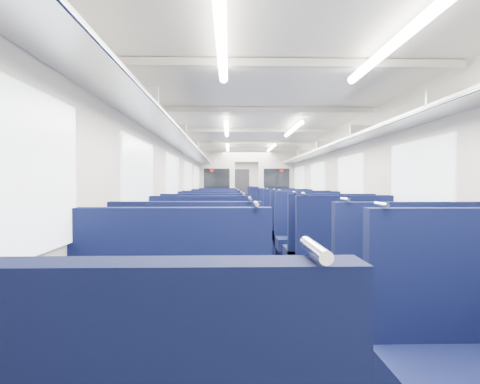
{
  "coord_description": "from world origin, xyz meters",
  "views": [
    {
      "loc": [
        -0.5,
        -9.15,
        1.37
      ],
      "look_at": [
        -0.19,
        2.76,
        1.11
      ],
      "focal_mm": 30.16,
      "sensor_mm": 36.0,
      "label": 1
    }
  ],
  "objects_px": {
    "seat_10": "(210,243)",
    "seat_16": "(216,223)",
    "seat_12": "(213,234)",
    "seat_19": "(277,218)",
    "seat_27": "(261,207)",
    "seat_8": "(205,256)",
    "seat_25": "(264,208)",
    "seat_14": "(215,227)",
    "seat_23": "(267,211)",
    "seat_24": "(221,209)",
    "seat_7": "(349,271)",
    "seat_17": "(283,223)",
    "seat_2": "(168,367)",
    "seat_21": "(270,213)",
    "seat_4": "(188,307)",
    "seat_18": "(218,218)",
    "seat_6": "(198,276)",
    "seat_20": "(220,213)",
    "seat_5": "(400,309)",
    "seat_13": "(299,234)",
    "end_door": "(241,191)",
    "seat_22": "(220,211)",
    "seat_9": "(328,256)",
    "seat_15": "(289,227)",
    "seat_11": "(310,242)",
    "seat_26": "(222,207)",
    "bulkhead": "(247,188)"
  },
  "relations": [
    {
      "from": "seat_10",
      "to": "seat_16",
      "type": "height_order",
      "value": "same"
    },
    {
      "from": "seat_12",
      "to": "seat_19",
      "type": "relative_size",
      "value": 1.0
    },
    {
      "from": "seat_12",
      "to": "seat_27",
      "type": "distance_m",
      "value": 9.19
    },
    {
      "from": "seat_8",
      "to": "seat_25",
      "type": "relative_size",
      "value": 1.0
    },
    {
      "from": "seat_27",
      "to": "seat_8",
      "type": "bearing_deg",
      "value": -98.26
    },
    {
      "from": "seat_10",
      "to": "seat_25",
      "type": "xyz_separation_m",
      "value": [
        1.66,
        8.96,
        0.0
      ]
    },
    {
      "from": "seat_14",
      "to": "seat_19",
      "type": "distance_m",
      "value": 2.8
    },
    {
      "from": "seat_23",
      "to": "seat_24",
      "type": "height_order",
      "value": "same"
    },
    {
      "from": "seat_10",
      "to": "seat_27",
      "type": "height_order",
      "value": "same"
    },
    {
      "from": "seat_7",
      "to": "seat_17",
      "type": "relative_size",
      "value": 1.0
    },
    {
      "from": "seat_2",
      "to": "seat_21",
      "type": "height_order",
      "value": "same"
    },
    {
      "from": "seat_4",
      "to": "seat_19",
      "type": "xyz_separation_m",
      "value": [
        1.66,
        8.08,
        0.0
      ]
    },
    {
      "from": "seat_18",
      "to": "seat_21",
      "type": "distance_m",
      "value": 2.68
    },
    {
      "from": "seat_6",
      "to": "seat_20",
      "type": "bearing_deg",
      "value": 90.0
    },
    {
      "from": "seat_10",
      "to": "seat_19",
      "type": "xyz_separation_m",
      "value": [
        1.66,
        4.62,
        0.0
      ]
    },
    {
      "from": "seat_4",
      "to": "seat_5",
      "type": "distance_m",
      "value": 1.66
    },
    {
      "from": "seat_10",
      "to": "seat_13",
      "type": "bearing_deg",
      "value": 32.86
    },
    {
      "from": "seat_4",
      "to": "seat_17",
      "type": "height_order",
      "value": "same"
    },
    {
      "from": "seat_6",
      "to": "seat_8",
      "type": "relative_size",
      "value": 1.0
    },
    {
      "from": "end_door",
      "to": "seat_22",
      "type": "distance_m",
      "value": 3.82
    },
    {
      "from": "seat_21",
      "to": "seat_23",
      "type": "relative_size",
      "value": 1.0
    },
    {
      "from": "seat_17",
      "to": "seat_27",
      "type": "relative_size",
      "value": 1.0
    },
    {
      "from": "seat_8",
      "to": "seat_10",
      "type": "distance_m",
      "value": 1.22
    },
    {
      "from": "seat_16",
      "to": "seat_25",
      "type": "distance_m",
      "value": 5.88
    },
    {
      "from": "seat_16",
      "to": "seat_23",
      "type": "distance_m",
      "value": 4.73
    },
    {
      "from": "seat_9",
      "to": "seat_21",
      "type": "height_order",
      "value": "same"
    },
    {
      "from": "seat_7",
      "to": "seat_15",
      "type": "bearing_deg",
      "value": 90.0
    },
    {
      "from": "seat_2",
      "to": "seat_20",
      "type": "distance_m",
      "value": 11.2
    },
    {
      "from": "seat_8",
      "to": "seat_15",
      "type": "bearing_deg",
      "value": 64.48
    },
    {
      "from": "seat_11",
      "to": "seat_22",
      "type": "bearing_deg",
      "value": 102.04
    },
    {
      "from": "seat_8",
      "to": "seat_26",
      "type": "relative_size",
      "value": 1.0
    },
    {
      "from": "seat_4",
      "to": "seat_18",
      "type": "xyz_separation_m",
      "value": [
        0.0,
        8.04,
        0.0
      ]
    },
    {
      "from": "seat_2",
      "to": "seat_11",
      "type": "relative_size",
      "value": 1.0
    },
    {
      "from": "bulkhead",
      "to": "seat_22",
      "type": "bearing_deg",
      "value": 107.61
    },
    {
      "from": "seat_5",
      "to": "seat_27",
      "type": "height_order",
      "value": "same"
    },
    {
      "from": "seat_14",
      "to": "seat_24",
      "type": "relative_size",
      "value": 1.0
    },
    {
      "from": "seat_15",
      "to": "seat_2",
      "type": "bearing_deg",
      "value": -103.79
    },
    {
      "from": "bulkhead",
      "to": "seat_8",
      "type": "bearing_deg",
      "value": -97.41
    },
    {
      "from": "seat_2",
      "to": "seat_22",
      "type": "bearing_deg",
      "value": 90.0
    },
    {
      "from": "seat_7",
      "to": "seat_8",
      "type": "distance_m",
      "value": 1.94
    },
    {
      "from": "seat_13",
      "to": "seat_16",
      "type": "bearing_deg",
      "value": 126.41
    },
    {
      "from": "seat_20",
      "to": "seat_22",
      "type": "xyz_separation_m",
      "value": [
        0.0,
        1.08,
        0.0
      ]
    },
    {
      "from": "end_door",
      "to": "seat_22",
      "type": "xyz_separation_m",
      "value": [
        -0.83,
        -3.68,
        -0.61
      ]
    },
    {
      "from": "seat_9",
      "to": "seat_16",
      "type": "xyz_separation_m",
      "value": [
        -1.66,
        4.58,
        0.0
      ]
    },
    {
      "from": "seat_12",
      "to": "seat_26",
      "type": "height_order",
      "value": "same"
    },
    {
      "from": "seat_8",
      "to": "seat_15",
      "type": "xyz_separation_m",
      "value": [
        1.66,
        3.48,
        0.0
      ]
    },
    {
      "from": "seat_23",
      "to": "seat_25",
      "type": "bearing_deg",
      "value": 90.0
    },
    {
      "from": "seat_20",
      "to": "seat_25",
      "type": "relative_size",
      "value": 1.0
    },
    {
      "from": "seat_17",
      "to": "seat_25",
      "type": "height_order",
      "value": "same"
    },
    {
      "from": "seat_13",
      "to": "seat_20",
      "type": "distance_m",
      "value": 5.87
    }
  ]
}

